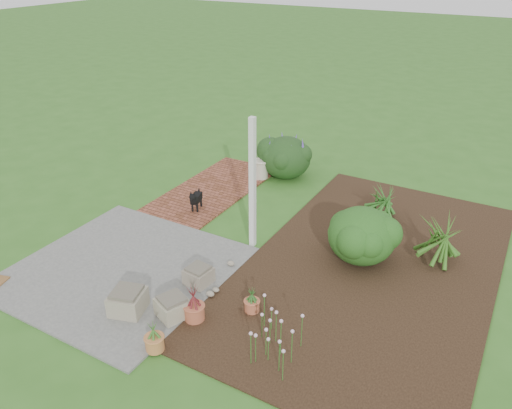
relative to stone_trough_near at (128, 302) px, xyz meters
The scene contains 18 objects.
ground 2.58m from the stone_trough_near, 81.82° to the left, with size 80.00×80.00×0.00m, color #32651F.
concrete_patio 1.20m from the stone_trough_near, 138.16° to the left, with size 3.50×3.50×0.04m, color #5B5B58.
brick_path 4.50m from the stone_trough_near, 107.27° to the left, with size 1.60×3.50×0.04m, color brown.
garden_bed 4.18m from the stone_trough_near, 46.72° to the left, with size 4.00×7.00×0.03m, color black.
veranda_post 2.92m from the stone_trough_near, 75.87° to the left, with size 0.10×0.10×2.50m, color white.
stone_trough_near is the anchor object (origin of this frame).
stone_trough_mid 0.71m from the stone_trough_near, 20.76° to the left, with size 0.43×0.43×0.28m, color gray.
stone_trough_far 1.23m from the stone_trough_near, 65.43° to the left, with size 0.39×0.39×0.26m, color gray.
black_dog 3.38m from the stone_trough_near, 108.14° to the left, with size 0.27×0.52×0.46m.
cream_ceramic_urn 5.39m from the stone_trough_near, 97.16° to the left, with size 0.33×0.33×0.44m, color beige.
evergreen_shrub 4.09m from the stone_trough_near, 50.70° to the left, with size 1.19×1.19×1.01m, color #0E380C.
agapanthus_clump_back 5.35m from the stone_trough_near, 45.20° to the left, with size 1.12×1.12×1.00m, color #1B440E, non-canonical shape.
agapanthus_clump_front 5.48m from the stone_trough_near, 63.66° to the left, with size 0.90×0.90×0.80m, color #124317, non-canonical shape.
pink_flower_patch 2.38m from the stone_trough_near, ahead, with size 0.93×0.93×0.59m, color #113D0F, non-canonical shape.
terracotta_pot_bronze 1.05m from the stone_trough_near, 20.10° to the left, with size 0.30×0.30×0.25m, color #AD583A.
terracotta_pot_small_left 1.89m from the stone_trough_near, 30.17° to the left, with size 0.23×0.23×0.19m, color #B35D3C.
terracotta_pot_small_right 0.99m from the stone_trough_near, 26.32° to the right, with size 0.26×0.26×0.22m, color #B7723E.
purple_flowering_bush 5.82m from the stone_trough_near, 92.39° to the left, with size 1.21×1.21×1.03m, color black.
Camera 1 is at (4.34, -6.83, 5.00)m, focal length 35.00 mm.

